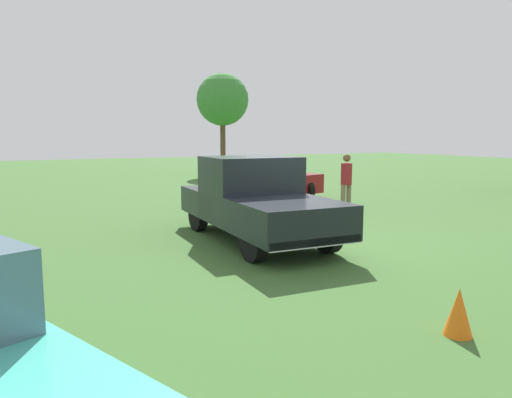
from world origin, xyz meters
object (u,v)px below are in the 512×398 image
(sedan_far, at_px, (264,181))
(person_bystander, at_px, (346,180))
(pickup_truck, at_px, (254,198))
(tree_far_center, at_px, (223,100))
(traffic_cone, at_px, (459,312))

(sedan_far, xyz_separation_m, person_bystander, (3.54, 0.77, 0.31))
(pickup_truck, distance_m, sedan_far, 6.42)
(tree_far_center, height_order, traffic_cone, tree_far_center)
(pickup_truck, relative_size, tree_far_center, 0.87)
(pickup_truck, bearing_deg, traffic_cone, -0.11)
(sedan_far, distance_m, tree_far_center, 12.30)
(person_bystander, height_order, traffic_cone, person_bystander)
(tree_far_center, bearing_deg, person_bystander, -10.68)
(traffic_cone, bearing_deg, pickup_truck, 176.39)
(pickup_truck, xyz_separation_m, tree_far_center, (-16.70, 6.87, 3.35))
(pickup_truck, relative_size, traffic_cone, 9.12)
(sedan_far, height_order, traffic_cone, sedan_far)
(pickup_truck, xyz_separation_m, sedan_far, (-5.49, 3.32, -0.26))
(pickup_truck, bearing_deg, sedan_far, 152.34)
(sedan_far, bearing_deg, tree_far_center, 57.95)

